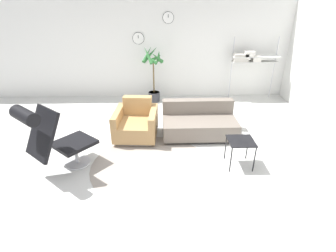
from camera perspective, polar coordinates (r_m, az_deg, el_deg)
The scene contains 9 objects.
ground_plane at distance 4.81m, azimuth -1.29°, elevation -6.17°, with size 12.00×12.00×0.00m, color silver.
wall_back at distance 7.33m, azimuth -1.59°, elevation 17.01°, with size 12.00×0.09×2.80m.
round_rug at distance 4.52m, azimuth -3.70°, elevation -8.53°, with size 2.04×2.04×0.01m.
lounge_chair at distance 4.37m, azimuth -24.09°, elevation -1.62°, with size 1.09×1.14×1.22m.
armchair_red at distance 5.33m, azimuth -6.88°, elevation 0.43°, with size 0.88×0.92×0.76m.
couch_low at distance 5.43m, azimuth 6.77°, elevation 0.58°, with size 1.49×0.86×0.66m.
side_table at distance 4.47m, azimuth 15.61°, elevation -3.64°, with size 0.42×0.42×0.48m.
potted_plant at distance 7.05m, azimuth -3.21°, elevation 10.96°, with size 0.58×0.58×1.48m.
shelf_unit at distance 7.43m, azimuth 17.35°, elevation 13.91°, with size 1.23×0.28×1.67m.
Camera 1 is at (-0.00, -4.06, 2.58)m, focal length 28.00 mm.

